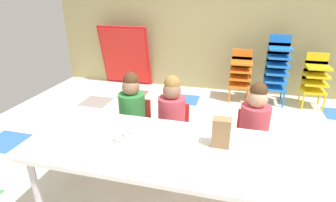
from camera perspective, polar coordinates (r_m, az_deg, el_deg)
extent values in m
cube|color=silver|center=(2.71, 5.73, -15.00)|extent=(5.81, 4.92, 0.02)
cube|color=gray|center=(4.37, -15.16, -0.14)|extent=(0.43, 0.43, 0.00)
cube|color=silver|center=(2.76, 25.34, -16.39)|extent=(0.43, 0.43, 0.00)
cube|color=orange|center=(3.28, -8.81, -7.63)|extent=(0.43, 0.43, 0.00)
cube|color=#336BB2|center=(4.32, 3.67, 0.36)|extent=(0.43, 0.43, 0.00)
cube|color=#478C51|center=(2.79, -3.69, -13.44)|extent=(0.43, 0.43, 0.00)
cube|color=#B24C47|center=(4.56, -7.50, 1.44)|extent=(0.43, 0.43, 0.00)
cube|color=#336BB2|center=(3.69, -31.58, -7.36)|extent=(0.43, 0.43, 0.00)
cube|color=tan|center=(4.61, 11.56, 18.19)|extent=(5.81, 0.10, 2.62)
cube|color=white|center=(1.97, 0.72, -10.21)|extent=(2.03, 0.83, 0.04)
cylinder|color=#B2B2B7|center=(2.28, -26.36, -16.88)|extent=(0.05, 0.05, 0.55)
cylinder|color=#B2B2B7|center=(2.73, -17.05, -8.38)|extent=(0.05, 0.05, 0.55)
cylinder|color=#B2B2B7|center=(2.45, 25.30, -13.68)|extent=(0.05, 0.05, 0.55)
cube|color=red|center=(2.78, -7.44, -6.37)|extent=(0.32, 0.30, 0.03)
cube|color=red|center=(2.84, -6.49, -2.30)|extent=(0.29, 0.02, 0.30)
cylinder|color=#2D7A38|center=(2.68, -7.68, -2.26)|extent=(0.27, 0.27, 0.38)
sphere|color=#8C664C|center=(2.58, -7.98, 2.98)|extent=(0.17, 0.17, 0.17)
sphere|color=#472D19|center=(2.57, -7.96, 4.54)|extent=(0.15, 0.15, 0.15)
cylinder|color=red|center=(2.81, -10.97, -9.89)|extent=(0.02, 0.02, 0.28)
cylinder|color=red|center=(2.71, -5.50, -10.83)|extent=(0.02, 0.02, 0.28)
cylinder|color=red|center=(3.01, -8.89, -7.35)|extent=(0.02, 0.02, 0.28)
cylinder|color=red|center=(2.92, -3.77, -8.11)|extent=(0.02, 0.02, 0.28)
cube|color=red|center=(2.67, 0.76, -7.49)|extent=(0.32, 0.30, 0.03)
cube|color=red|center=(2.73, 1.53, -3.22)|extent=(0.29, 0.02, 0.30)
cylinder|color=#BF3F4C|center=(2.56, 0.79, -3.24)|extent=(0.33, 0.33, 0.38)
sphere|color=#8C664C|center=(2.46, 0.82, 2.21)|extent=(0.17, 0.17, 0.17)
sphere|color=olive|center=(2.45, 0.90, 3.84)|extent=(0.15, 0.15, 0.15)
cylinder|color=red|center=(2.67, -2.90, -11.24)|extent=(0.02, 0.02, 0.28)
cylinder|color=red|center=(2.62, 3.10, -12.10)|extent=(0.02, 0.02, 0.28)
cylinder|color=red|center=(2.88, -1.36, -8.45)|extent=(0.02, 0.02, 0.28)
cylinder|color=red|center=(2.83, 4.17, -9.17)|extent=(0.02, 0.02, 0.28)
cube|color=red|center=(2.62, 17.37, -9.25)|extent=(0.32, 0.30, 0.03)
cube|color=red|center=(2.68, 17.65, -4.86)|extent=(0.29, 0.02, 0.30)
cylinder|color=#BF3F4C|center=(2.52, 17.95, -4.99)|extent=(0.31, 0.31, 0.38)
sphere|color=tan|center=(2.41, 18.69, 0.50)|extent=(0.17, 0.17, 0.17)
sphere|color=#472D19|center=(2.40, 18.88, 2.15)|extent=(0.15, 0.15, 0.15)
cylinder|color=red|center=(2.59, 13.89, -13.30)|extent=(0.02, 0.02, 0.28)
cylinder|color=red|center=(2.61, 20.20, -13.79)|extent=(0.02, 0.02, 0.28)
cylinder|color=red|center=(2.80, 14.04, -10.23)|extent=(0.02, 0.02, 0.28)
cylinder|color=red|center=(2.82, 19.81, -10.71)|extent=(0.02, 0.02, 0.28)
cube|color=orange|center=(4.34, 15.03, 3.37)|extent=(0.32, 0.30, 0.03)
cube|color=orange|center=(4.45, 15.17, 5.04)|extent=(0.30, 0.02, 0.18)
cube|color=orange|center=(4.30, 15.19, 4.88)|extent=(0.32, 0.30, 0.03)
cube|color=orange|center=(4.41, 15.33, 6.52)|extent=(0.30, 0.02, 0.18)
cube|color=orange|center=(4.27, 15.36, 6.41)|extent=(0.32, 0.30, 0.03)
cube|color=orange|center=(4.38, 15.49, 8.03)|extent=(0.30, 0.02, 0.18)
cube|color=orange|center=(4.24, 15.53, 7.96)|extent=(0.32, 0.30, 0.03)
cube|color=orange|center=(4.36, 15.66, 9.55)|extent=(0.30, 0.02, 0.18)
cylinder|color=orange|center=(4.26, 12.97, 1.35)|extent=(0.02, 0.02, 0.26)
cylinder|color=orange|center=(4.27, 16.71, 0.98)|extent=(0.02, 0.02, 0.26)
cylinder|color=orange|center=(4.51, 13.11, 2.52)|extent=(0.02, 0.02, 0.26)
cylinder|color=orange|center=(4.51, 16.66, 2.17)|extent=(0.02, 0.02, 0.26)
cube|color=blue|center=(4.38, 21.77, 2.68)|extent=(0.32, 0.30, 0.03)
cube|color=blue|center=(4.49, 21.76, 4.35)|extent=(0.30, 0.02, 0.18)
cube|color=blue|center=(4.35, 22.00, 4.17)|extent=(0.32, 0.30, 0.03)
cube|color=blue|center=(4.45, 21.98, 5.82)|extent=(0.30, 0.02, 0.18)
cube|color=blue|center=(4.31, 22.23, 5.68)|extent=(0.32, 0.30, 0.03)
cube|color=blue|center=(4.42, 22.21, 7.30)|extent=(0.30, 0.02, 0.18)
cube|color=blue|center=(4.28, 22.47, 7.21)|extent=(0.32, 0.30, 0.03)
cube|color=blue|center=(4.40, 22.44, 8.80)|extent=(0.30, 0.02, 0.18)
cube|color=blue|center=(4.26, 22.71, 8.76)|extent=(0.32, 0.30, 0.03)
cube|color=blue|center=(4.37, 22.68, 10.32)|extent=(0.30, 0.02, 0.18)
cube|color=blue|center=(4.23, 22.95, 10.33)|extent=(0.32, 0.30, 0.03)
cube|color=blue|center=(4.35, 22.92, 11.85)|extent=(0.30, 0.02, 0.18)
cylinder|color=blue|center=(4.29, 19.85, 0.67)|extent=(0.02, 0.02, 0.26)
cylinder|color=blue|center=(4.33, 23.52, 0.31)|extent=(0.02, 0.02, 0.26)
cylinder|color=blue|center=(4.53, 19.63, 1.87)|extent=(0.02, 0.02, 0.26)
cylinder|color=blue|center=(4.57, 23.10, 1.51)|extent=(0.02, 0.02, 0.26)
cube|color=yellow|center=(4.49, 28.66, 1.94)|extent=(0.32, 0.30, 0.03)
cube|color=yellow|center=(4.59, 28.51, 3.59)|extent=(0.30, 0.02, 0.18)
cube|color=yellow|center=(4.46, 28.95, 3.38)|extent=(0.32, 0.30, 0.03)
cube|color=yellow|center=(4.56, 28.79, 5.01)|extent=(0.30, 0.02, 0.18)
cube|color=yellow|center=(4.42, 29.24, 4.84)|extent=(0.32, 0.30, 0.03)
cube|color=yellow|center=(4.53, 29.07, 6.45)|extent=(0.30, 0.02, 0.18)
cube|color=yellow|center=(4.39, 29.54, 6.33)|extent=(0.32, 0.30, 0.03)
cube|color=yellow|center=(4.51, 29.36, 7.90)|extent=(0.30, 0.02, 0.18)
cylinder|color=yellow|center=(4.38, 26.94, -0.04)|extent=(0.02, 0.02, 0.26)
cylinder|color=yellow|center=(4.46, 30.43, -0.38)|extent=(0.02, 0.02, 0.26)
cylinder|color=yellow|center=(4.62, 26.36, 1.17)|extent=(0.02, 0.02, 0.26)
cylinder|color=yellow|center=(4.69, 29.68, 0.82)|extent=(0.02, 0.02, 0.26)
cube|color=red|center=(4.93, -9.10, 9.52)|extent=(0.90, 0.28, 1.09)
cube|color=red|center=(4.90, -9.26, 9.42)|extent=(0.83, 0.23, 0.99)
cube|color=#9E754C|center=(1.95, 11.35, -6.64)|extent=(0.13, 0.09, 0.22)
cylinder|color=white|center=(2.10, -8.02, -7.47)|extent=(0.18, 0.18, 0.01)
cylinder|color=white|center=(1.97, -14.60, -10.28)|extent=(0.18, 0.18, 0.01)
torus|color=white|center=(2.09, -8.05, -6.94)|extent=(0.12, 0.12, 0.04)
torus|color=white|center=(2.07, -10.16, -7.70)|extent=(0.12, 0.12, 0.03)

